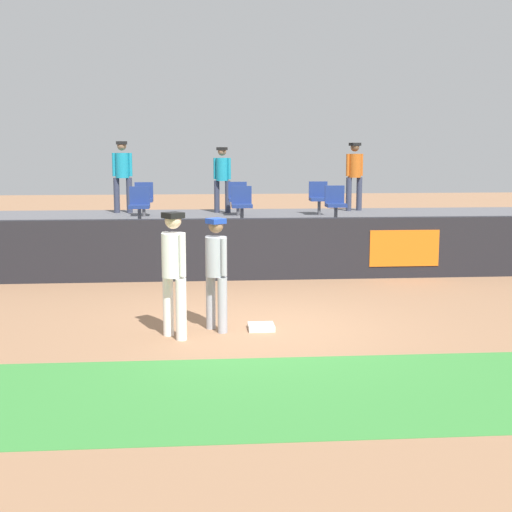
{
  "coord_description": "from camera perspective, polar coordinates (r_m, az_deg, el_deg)",
  "views": [
    {
      "loc": [
        -0.92,
        -11.03,
        2.87
      ],
      "look_at": [
        0.05,
        0.92,
        1.0
      ],
      "focal_mm": 51.11,
      "sensor_mm": 36.0,
      "label": 1
    }
  ],
  "objects": [
    {
      "name": "seat_front_center",
      "position": [
        16.66,
        -1.13,
        4.21
      ],
      "size": [
        0.47,
        0.44,
        0.84
      ],
      "color": "#4C4C51",
      "rests_on": "bleacher_platform"
    },
    {
      "name": "ground_plane",
      "position": [
        11.43,
        0.11,
        -5.67
      ],
      "size": [
        60.0,
        60.0,
        0.0
      ],
      "primitive_type": "plane",
      "color": "#936B4C"
    },
    {
      "name": "player_runner_visitor",
      "position": [
        11.1,
        -3.13,
        -0.8
      ],
      "size": [
        0.46,
        0.46,
        1.74
      ],
      "rotation": [
        0.0,
        0.0,
        -0.98
      ],
      "color": "#9EA3AD",
      "rests_on": "ground_plane"
    },
    {
      "name": "player_fielder_home",
      "position": [
        10.74,
        -6.45,
        -0.78
      ],
      "size": [
        0.5,
        0.6,
        1.87
      ],
      "rotation": [
        0.0,
        0.0,
        -0.93
      ],
      "color": "white",
      "rests_on": "ground_plane"
    },
    {
      "name": "field_wall",
      "position": [
        15.33,
        -1.1,
        0.53
      ],
      "size": [
        18.0,
        0.26,
        1.3
      ],
      "color": "black",
      "rests_on": "ground_plane"
    },
    {
      "name": "spectator_hooded",
      "position": [
        19.87,
        7.71,
        6.57
      ],
      "size": [
        0.49,
        0.44,
        1.82
      ],
      "rotation": [
        0.0,
        0.0,
        3.46
      ],
      "color": "#33384C",
      "rests_on": "bleacher_platform"
    },
    {
      "name": "seat_back_center",
      "position": [
        18.45,
        -1.43,
        4.67
      ],
      "size": [
        0.47,
        0.44,
        0.84
      ],
      "color": "#4C4C51",
      "rests_on": "bleacher_platform"
    },
    {
      "name": "seat_front_right",
      "position": [
        16.93,
        6.24,
        4.24
      ],
      "size": [
        0.45,
        0.44,
        0.84
      ],
      "color": "#4C4C51",
      "rests_on": "bleacher_platform"
    },
    {
      "name": "first_base",
      "position": [
        11.35,
        0.41,
        -5.57
      ],
      "size": [
        0.4,
        0.4,
        0.08
      ],
      "primitive_type": "cube",
      "color": "white",
      "rests_on": "ground_plane"
    },
    {
      "name": "spectator_capped",
      "position": [
        19.38,
        -10.42,
        6.52
      ],
      "size": [
        0.52,
        0.38,
        1.86
      ],
      "rotation": [
        0.0,
        0.0,
        3.08
      ],
      "color": "#33384C",
      "rests_on": "bleacher_platform"
    },
    {
      "name": "grass_foreground_strip",
      "position": [
        8.57,
        1.82,
        -10.68
      ],
      "size": [
        18.0,
        2.8,
        0.01
      ],
      "primitive_type": "cube",
      "color": "#388438",
      "rests_on": "ground_plane"
    },
    {
      "name": "bleacher_platform",
      "position": [
        17.88,
        -1.67,
        1.33
      ],
      "size": [
        18.0,
        4.8,
        1.05
      ],
      "primitive_type": "cube",
      "color": "#59595E",
      "rests_on": "ground_plane"
    },
    {
      "name": "seat_back_left",
      "position": [
        18.47,
        -8.78,
        4.57
      ],
      "size": [
        0.46,
        0.44,
        0.84
      ],
      "color": "#4C4C51",
      "rests_on": "bleacher_platform"
    },
    {
      "name": "seat_back_right",
      "position": [
        18.69,
        4.94,
        4.69
      ],
      "size": [
        0.47,
        0.44,
        0.84
      ],
      "color": "#4C4C51",
      "rests_on": "bleacher_platform"
    },
    {
      "name": "spectator_casual",
      "position": [
        19.13,
        -2.66,
        6.36
      ],
      "size": [
        0.45,
        0.42,
        1.7
      ],
      "rotation": [
        0.0,
        0.0,
        2.77
      ],
      "color": "#33384C",
      "rests_on": "bleacher_platform"
    },
    {
      "name": "seat_front_left",
      "position": [
        16.68,
        -9.11,
        4.11
      ],
      "size": [
        0.46,
        0.44,
        0.84
      ],
      "color": "#4C4C51",
      "rests_on": "bleacher_platform"
    }
  ]
}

